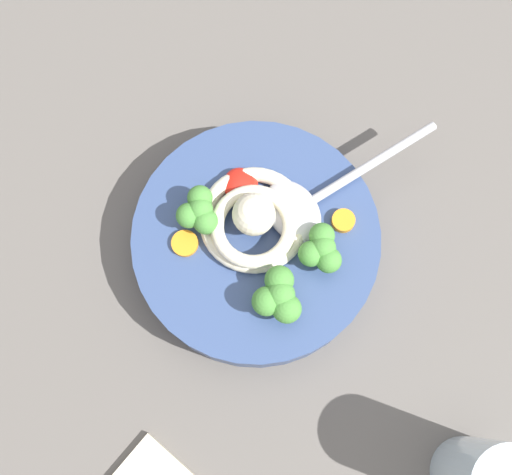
# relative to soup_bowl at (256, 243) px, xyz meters

# --- Properties ---
(table_slab) EXTENTS (1.20, 1.20, 0.04)m
(table_slab) POSITION_rel_soup_bowl_xyz_m (-0.01, 0.02, -0.04)
(table_slab) COLOR #5B5651
(table_slab) RESTS_ON ground
(soup_bowl) EXTENTS (0.22, 0.22, 0.05)m
(soup_bowl) POSITION_rel_soup_bowl_xyz_m (0.00, 0.00, 0.00)
(soup_bowl) COLOR #334775
(soup_bowl) RESTS_ON table_slab
(noodle_pile) EXTENTS (0.10, 0.10, 0.04)m
(noodle_pile) POSITION_rel_soup_bowl_xyz_m (-0.01, 0.00, 0.04)
(noodle_pile) COLOR beige
(noodle_pile) RESTS_ON soup_bowl
(soup_spoon) EXTENTS (0.07, 0.17, 0.02)m
(soup_spoon) POSITION_rel_soup_bowl_xyz_m (-0.01, 0.05, 0.03)
(soup_spoon) COLOR #B7B7BC
(soup_spoon) RESTS_ON soup_bowl
(chili_sauce_dollop) EXTENTS (0.03, 0.03, 0.02)m
(chili_sauce_dollop) POSITION_rel_soup_bowl_xyz_m (-0.05, 0.01, 0.03)
(chili_sauce_dollop) COLOR red
(chili_sauce_dollop) RESTS_ON soup_bowl
(broccoli_floret_beside_noodles) EXTENTS (0.04, 0.04, 0.03)m
(broccoli_floret_beside_noodles) POSITION_rel_soup_bowl_xyz_m (-0.04, -0.04, 0.04)
(broccoli_floret_beside_noodles) COLOR #7A9E60
(broccoli_floret_beside_noodles) RESTS_ON soup_bowl
(broccoli_floret_far) EXTENTS (0.05, 0.04, 0.04)m
(broccoli_floret_far) POSITION_rel_soup_bowl_xyz_m (0.06, -0.01, 0.05)
(broccoli_floret_far) COLOR #7A9E60
(broccoli_floret_far) RESTS_ON soup_bowl
(broccoli_floret_left) EXTENTS (0.04, 0.04, 0.03)m
(broccoli_floret_left) POSITION_rel_soup_bowl_xyz_m (0.04, 0.04, 0.04)
(broccoli_floret_left) COLOR #7A9E60
(broccoli_floret_left) RESTS_ON soup_bowl
(carrot_slice_extra_b) EXTENTS (0.02, 0.02, 0.00)m
(carrot_slice_extra_b) POSITION_rel_soup_bowl_xyz_m (-0.02, -0.06, 0.02)
(carrot_slice_extra_b) COLOR orange
(carrot_slice_extra_b) RESTS_ON soup_bowl
(carrot_slice_rear) EXTENTS (0.02, 0.02, 0.01)m
(carrot_slice_rear) POSITION_rel_soup_bowl_xyz_m (0.02, 0.07, 0.03)
(carrot_slice_rear) COLOR orange
(carrot_slice_rear) RESTS_ON soup_bowl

